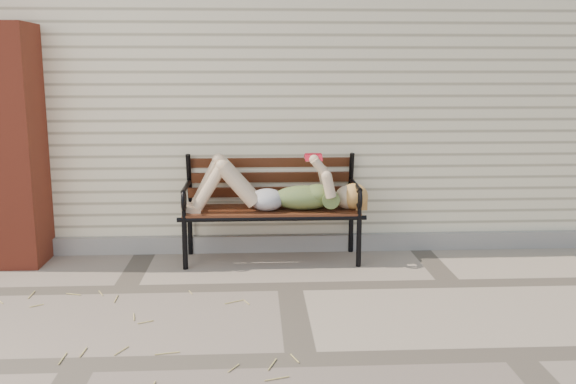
{
  "coord_description": "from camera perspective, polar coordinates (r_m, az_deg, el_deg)",
  "views": [
    {
      "loc": [
        -0.26,
        -4.66,
        1.64
      ],
      "look_at": [
        0.01,
        0.52,
        0.63
      ],
      "focal_mm": 40.0,
      "sensor_mm": 36.0,
      "label": 1
    }
  ],
  "objects": [
    {
      "name": "house_wall",
      "position": [
        7.66,
        -1.1,
        9.93
      ],
      "size": [
        8.0,
        4.0,
        3.0
      ],
      "primitive_type": "cube",
      "color": "#F4E5BE",
      "rests_on": "ground"
    },
    {
      "name": "garden_bench",
      "position": [
        5.56,
        -1.51,
        0.13
      ],
      "size": [
        1.64,
        0.65,
        1.06
      ],
      "color": "black",
      "rests_on": "ground"
    },
    {
      "name": "reading_woman",
      "position": [
        5.42,
        -1.33,
        0.25
      ],
      "size": [
        1.55,
        0.35,
        0.49
      ],
      "color": "#093040",
      "rests_on": "ground"
    },
    {
      "name": "brick_pillar",
      "position": [
        5.82,
        -23.6,
        3.74
      ],
      "size": [
        0.5,
        0.5,
        2.0
      ],
      "primitive_type": "cube",
      "color": "#993622",
      "rests_on": "ground"
    },
    {
      "name": "ground",
      "position": [
        4.94,
        0.15,
        -8.39
      ],
      "size": [
        80.0,
        80.0,
        0.0
      ],
      "primitive_type": "plane",
      "color": "gray",
      "rests_on": "ground"
    },
    {
      "name": "foundation_strip",
      "position": [
        5.85,
        -0.37,
        -4.55
      ],
      "size": [
        8.0,
        0.1,
        0.15
      ],
      "primitive_type": "cube",
      "color": "gray",
      "rests_on": "ground"
    },
    {
      "name": "straw_scatter",
      "position": [
        4.35,
        -19.19,
        -11.71
      ],
      "size": [
        2.78,
        1.61,
        0.01
      ],
      "color": "tan",
      "rests_on": "ground"
    }
  ]
}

